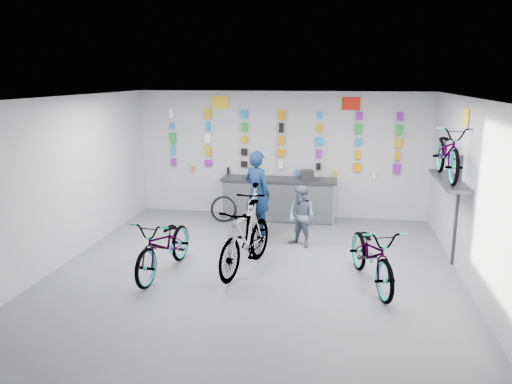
% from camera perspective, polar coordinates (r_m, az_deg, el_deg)
% --- Properties ---
extents(floor, '(8.00, 8.00, 0.00)m').
position_cam_1_polar(floor, '(8.63, -0.39, -9.67)').
color(floor, '#535358').
rests_on(floor, ground).
extents(ceiling, '(8.00, 8.00, 0.00)m').
position_cam_1_polar(ceiling, '(7.96, -0.42, 10.66)').
color(ceiling, white).
rests_on(ceiling, wall_back).
extents(wall_back, '(7.00, 0.00, 7.00)m').
position_cam_1_polar(wall_back, '(12.05, 2.91, 4.31)').
color(wall_back, '#ADADAF').
rests_on(wall_back, floor).
extents(wall_front, '(7.00, 0.00, 7.00)m').
position_cam_1_polar(wall_front, '(4.47, -9.53, -11.40)').
color(wall_front, '#ADADAF').
rests_on(wall_front, floor).
extents(wall_left, '(0.00, 8.00, 8.00)m').
position_cam_1_polar(wall_left, '(9.41, -21.88, 0.88)').
color(wall_left, '#ADADAF').
rests_on(wall_left, floor).
extents(wall_right, '(0.00, 8.00, 8.00)m').
position_cam_1_polar(wall_right, '(8.32, 24.08, -0.84)').
color(wall_right, '#ADADAF').
rests_on(wall_right, floor).
extents(counter, '(2.70, 0.66, 1.00)m').
position_cam_1_polar(counter, '(11.81, 2.59, -0.89)').
color(counter, black).
rests_on(counter, floor).
extents(merch_wall, '(5.56, 0.08, 1.57)m').
position_cam_1_polar(merch_wall, '(11.93, 3.26, 5.69)').
color(merch_wall, '#831296').
rests_on(merch_wall, wall_back).
extents(wall_bracket, '(0.39, 1.90, 2.00)m').
position_cam_1_polar(wall_bracket, '(9.43, 21.30, 0.72)').
color(wall_bracket, '#333338').
rests_on(wall_bracket, wall_right).
extents(sign_left, '(0.42, 0.02, 0.30)m').
position_cam_1_polar(sign_left, '(12.18, -4.17, 10.16)').
color(sign_left, yellow).
rests_on(sign_left, wall_back).
extents(sign_right, '(0.42, 0.02, 0.30)m').
position_cam_1_polar(sign_right, '(11.83, 10.81, 9.88)').
color(sign_right, red).
rests_on(sign_right, wall_back).
extents(sign_side, '(0.02, 0.40, 0.30)m').
position_cam_1_polar(sign_side, '(9.30, 22.83, 7.84)').
color(sign_side, yellow).
rests_on(sign_side, wall_right).
extents(bike_left, '(0.91, 2.03, 1.03)m').
position_cam_1_polar(bike_left, '(8.74, -10.39, -5.96)').
color(bike_left, gray).
rests_on(bike_left, floor).
extents(bike_center, '(1.05, 2.07, 1.20)m').
position_cam_1_polar(bike_center, '(8.71, -1.20, -5.23)').
color(bike_center, gray).
rests_on(bike_center, floor).
extents(bike_right, '(1.21, 2.13, 1.06)m').
position_cam_1_polar(bike_right, '(8.36, 13.14, -6.91)').
color(bike_right, gray).
rests_on(bike_right, floor).
extents(bike_service, '(0.62, 1.95, 1.16)m').
position_cam_1_polar(bike_service, '(10.23, -0.32, -2.53)').
color(bike_service, gray).
rests_on(bike_service, floor).
extents(bike_wall, '(0.63, 1.80, 0.95)m').
position_cam_1_polar(bike_wall, '(9.31, 21.13, 4.28)').
color(bike_wall, gray).
rests_on(bike_wall, wall_bracket).
extents(clerk, '(0.79, 0.71, 1.81)m').
position_cam_1_polar(clerk, '(10.66, 0.13, -0.09)').
color(clerk, '#0E2047').
rests_on(clerk, floor).
extents(customer, '(0.76, 0.73, 1.24)m').
position_cam_1_polar(customer, '(9.95, 5.20, -2.81)').
color(customer, '#4F5B6F').
rests_on(customer, floor).
extents(spare_wheel, '(0.64, 0.34, 0.61)m').
position_cam_1_polar(spare_wheel, '(11.72, -3.72, -1.95)').
color(spare_wheel, black).
rests_on(spare_wheel, floor).
extents(register, '(0.34, 0.35, 0.22)m').
position_cam_1_polar(register, '(11.62, 5.85, 1.98)').
color(register, black).
rests_on(register, counter).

